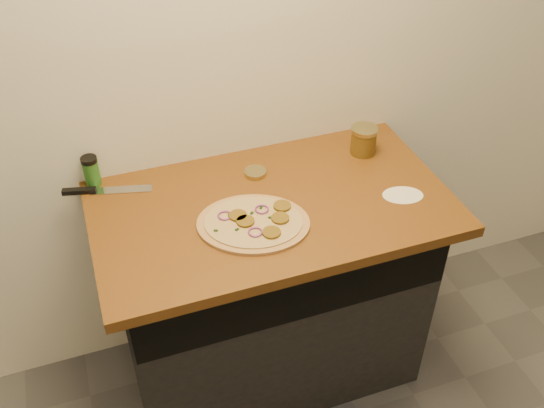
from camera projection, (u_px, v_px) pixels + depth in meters
name	position (u px, v px, depth m)	size (l,w,h in m)	color
cabinet	(269.00, 292.00, 2.35)	(1.10, 0.60, 0.86)	black
countertop	(272.00, 206.00, 2.04)	(1.20, 0.70, 0.04)	brown
pizza	(254.00, 223.00, 1.93)	(0.46, 0.46, 0.02)	tan
chefs_knife	(99.00, 191.00, 2.07)	(0.30, 0.10, 0.02)	#B7BAC1
mason_jar_lid	(255.00, 173.00, 2.15)	(0.08, 0.08, 0.02)	tan
salsa_jar	(364.00, 140.00, 2.23)	(0.10, 0.10, 0.11)	maroon
spice_shaker	(91.00, 171.00, 2.07)	(0.06, 0.06, 0.11)	#27631F
flour_spill	(403.00, 195.00, 2.06)	(0.14, 0.14, 0.00)	silver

